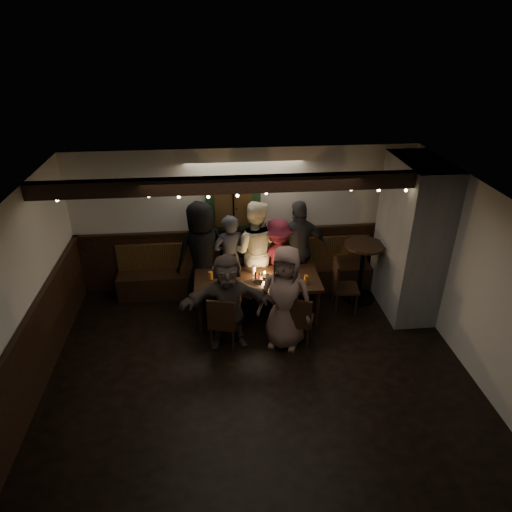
{
  "coord_description": "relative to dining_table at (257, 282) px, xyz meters",
  "views": [
    {
      "loc": [
        -0.52,
        -4.94,
        4.55
      ],
      "look_at": [
        0.12,
        1.6,
        1.05
      ],
      "focal_mm": 32.0,
      "sensor_mm": 36.0,
      "label": 1
    }
  ],
  "objects": [
    {
      "name": "person_f",
      "position": [
        -0.5,
        -0.68,
        0.11
      ],
      "size": [
        1.44,
        0.48,
        1.55
      ],
      "primitive_type": "imported",
      "rotation": [
        0.0,
        0.0,
        0.01
      ],
      "color": "#433631",
      "rests_on": "ground"
    },
    {
      "name": "person_e",
      "position": [
        0.8,
        0.68,
        0.23
      ],
      "size": [
        1.08,
        0.53,
        1.79
      ],
      "primitive_type": "imported",
      "rotation": [
        0.0,
        0.0,
        3.23
      ],
      "color": "#2B2B2E",
      "rests_on": "ground"
    },
    {
      "name": "high_top",
      "position": [
        1.88,
        0.38,
        0.02
      ],
      "size": [
        0.68,
        0.68,
        1.09
      ],
      "color": "black",
      "rests_on": "ground"
    },
    {
      "name": "chair_end",
      "position": [
        1.43,
        0.06,
        -0.14
      ],
      "size": [
        0.46,
        0.46,
        0.93
      ],
      "color": "black",
      "rests_on": "ground"
    },
    {
      "name": "person_g",
      "position": [
        0.34,
        -0.75,
        0.17
      ],
      "size": [
        0.95,
        0.78,
        1.67
      ],
      "primitive_type": "imported",
      "rotation": [
        0.0,
        0.0,
        -0.36
      ],
      "color": "#775A51",
      "rests_on": "ground"
    },
    {
      "name": "room",
      "position": [
        0.95,
        0.02,
        0.41
      ],
      "size": [
        6.02,
        5.01,
        2.62
      ],
      "color": "black",
      "rests_on": "ground"
    },
    {
      "name": "chair_near_left",
      "position": [
        -0.59,
        -0.78,
        -0.15
      ],
      "size": [
        0.5,
        0.5,
        0.92
      ],
      "color": "black",
      "rests_on": "ground"
    },
    {
      "name": "dining_table",
      "position": [
        0.0,
        0.0,
        0.0
      ],
      "size": [
        2.04,
        0.87,
        0.88
      ],
      "color": "black",
      "rests_on": "ground"
    },
    {
      "name": "person_c",
      "position": [
        0.03,
        0.69,
        0.24
      ],
      "size": [
        1.01,
        0.87,
        1.81
      ],
      "primitive_type": "imported",
      "rotation": [
        0.0,
        0.0,
        2.91
      ],
      "color": "beige",
      "rests_on": "ground"
    },
    {
      "name": "chair_near_right",
      "position": [
        0.55,
        -0.81,
        -0.17
      ],
      "size": [
        0.51,
        0.51,
        0.88
      ],
      "color": "black",
      "rests_on": "ground"
    },
    {
      "name": "person_a",
      "position": [
        -0.88,
        0.64,
        0.25
      ],
      "size": [
        1.05,
        0.88,
        1.84
      ],
      "primitive_type": "imported",
      "rotation": [
        0.0,
        0.0,
        3.53
      ],
      "color": "black",
      "rests_on": "ground"
    },
    {
      "name": "person_d",
      "position": [
        0.42,
        0.63,
        0.08
      ],
      "size": [
        1.06,
        0.74,
        1.49
      ],
      "primitive_type": "imported",
      "rotation": [
        0.0,
        0.0,
        3.35
      ],
      "color": "#591626",
      "rests_on": "ground"
    },
    {
      "name": "person_b",
      "position": [
        -0.41,
        0.63,
        0.14
      ],
      "size": [
        0.66,
        0.52,
        1.61
      ],
      "primitive_type": "imported",
      "rotation": [
        0.0,
        0.0,
        3.39
      ],
      "color": "#282830",
      "rests_on": "ground"
    }
  ]
}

